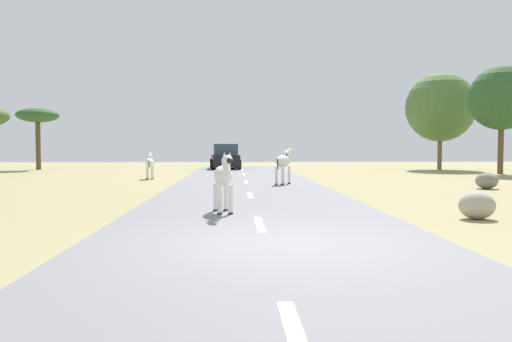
% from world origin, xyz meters
% --- Properties ---
extents(ground_plane, '(90.00, 90.00, 0.00)m').
position_xyz_m(ground_plane, '(0.00, 0.00, 0.00)').
color(ground_plane, '#998E60').
extents(road, '(6.00, 64.00, 0.05)m').
position_xyz_m(road, '(-0.15, 0.00, 0.03)').
color(road, slate).
rests_on(road, ground_plane).
extents(lane_markings, '(0.16, 56.00, 0.01)m').
position_xyz_m(lane_markings, '(-0.15, -1.00, 0.05)').
color(lane_markings, silver).
rests_on(lane_markings, road).
extents(zebra_0, '(0.57, 1.49, 1.42)m').
position_xyz_m(zebra_0, '(-0.91, 3.72, 0.90)').
color(zebra_0, silver).
rests_on(zebra_0, road).
extents(zebra_1, '(1.00, 1.51, 1.55)m').
position_xyz_m(zebra_1, '(1.36, 12.64, 0.97)').
color(zebra_1, silver).
rests_on(zebra_1, road).
extents(zebra_2, '(0.46, 1.44, 1.36)m').
position_xyz_m(zebra_2, '(-4.81, 16.96, 0.81)').
color(zebra_2, silver).
rests_on(zebra_2, ground_plane).
extents(car_0, '(2.27, 4.46, 1.74)m').
position_xyz_m(car_0, '(-1.33, 27.51, 0.85)').
color(car_0, black).
rests_on(car_0, road).
extents(tree_0, '(4.80, 4.80, 6.76)m').
position_xyz_m(tree_0, '(13.76, 26.89, 4.35)').
color(tree_0, brown).
rests_on(tree_0, ground_plane).
extents(tree_1, '(3.75, 3.75, 6.32)m').
position_xyz_m(tree_1, '(14.92, 20.94, 4.43)').
color(tree_1, brown).
rests_on(tree_1, ground_plane).
extents(tree_4, '(2.84, 2.84, 4.28)m').
position_xyz_m(tree_4, '(-14.30, 27.68, 3.69)').
color(tree_4, brown).
rests_on(tree_4, ground_plane).
extents(rock_1, '(0.78, 0.67, 0.60)m').
position_xyz_m(rock_1, '(4.64, 2.84, 0.30)').
color(rock_1, '#A89E8C').
rests_on(rock_1, ground_plane).
extents(rock_2, '(0.80, 0.84, 0.61)m').
position_xyz_m(rock_2, '(8.84, 10.64, 0.31)').
color(rock_2, gray).
rests_on(rock_2, ground_plane).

